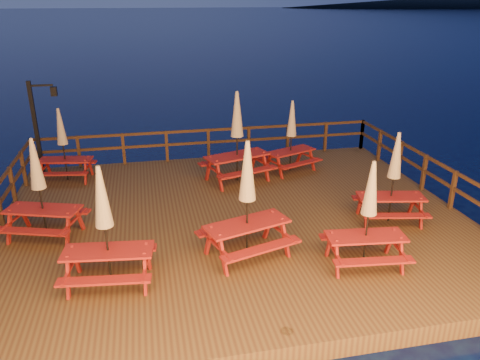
{
  "coord_description": "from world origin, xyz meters",
  "views": [
    {
      "loc": [
        -2.15,
        -10.88,
        5.83
      ],
      "look_at": [
        0.25,
        0.6,
        1.19
      ],
      "focal_mm": 35.0,
      "sensor_mm": 36.0,
      "label": 1
    }
  ],
  "objects_px": {
    "lamp_post": "(40,119)",
    "picnic_table_1": "(394,177)",
    "picnic_table_0": "(291,135)",
    "picnic_table_2": "(105,225)"
  },
  "relations": [
    {
      "from": "lamp_post",
      "to": "picnic_table_2",
      "type": "xyz_separation_m",
      "value": [
        2.34,
        -7.01,
        -0.49
      ]
    },
    {
      "from": "lamp_post",
      "to": "picnic_table_1",
      "type": "distance_m",
      "value": 10.8
    },
    {
      "from": "lamp_post",
      "to": "picnic_table_2",
      "type": "height_order",
      "value": "lamp_post"
    },
    {
      "from": "picnic_table_0",
      "to": "picnic_table_2",
      "type": "height_order",
      "value": "picnic_table_2"
    },
    {
      "from": "lamp_post",
      "to": "picnic_table_1",
      "type": "height_order",
      "value": "lamp_post"
    },
    {
      "from": "picnic_table_1",
      "to": "picnic_table_2",
      "type": "xyz_separation_m",
      "value": [
        -6.88,
        -1.42,
        0.08
      ]
    },
    {
      "from": "picnic_table_0",
      "to": "picnic_table_1",
      "type": "xyz_separation_m",
      "value": [
        1.36,
        -4.11,
        0.01
      ]
    },
    {
      "from": "picnic_table_0",
      "to": "picnic_table_1",
      "type": "bearing_deg",
      "value": -93.97
    },
    {
      "from": "lamp_post",
      "to": "picnic_table_0",
      "type": "relative_size",
      "value": 1.28
    },
    {
      "from": "lamp_post",
      "to": "picnic_table_1",
      "type": "bearing_deg",
      "value": -31.24
    }
  ]
}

